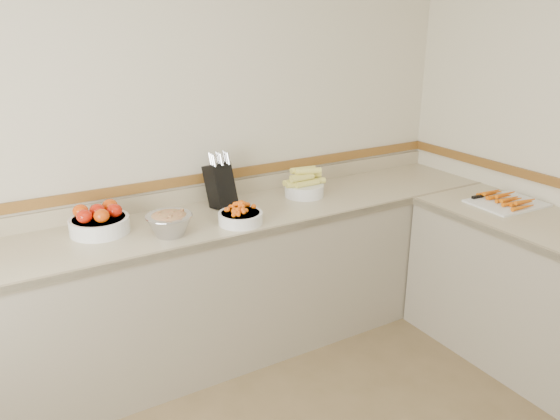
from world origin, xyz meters
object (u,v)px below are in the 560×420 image
knife_block (220,184)px  tomato_bowl (99,221)px  rhubarb_bowl (169,222)px  cutting_board (506,201)px  corn_bowl (304,186)px  cherry_tomato_bowl (240,215)px

knife_block → tomato_bowl: knife_block is taller
rhubarb_bowl → cutting_board: 2.07m
corn_bowl → tomato_bowl: bearing=178.7°
tomato_bowl → rhubarb_bowl: bearing=-36.4°
tomato_bowl → cutting_board: 2.44m
cherry_tomato_bowl → cutting_board: 1.67m
knife_block → cherry_tomato_bowl: size_ratio=1.37×
tomato_bowl → cutting_board: size_ratio=0.73×
knife_block → cutting_board: size_ratio=0.79×
cherry_tomato_bowl → corn_bowl: (0.58, 0.24, 0.02)m
corn_bowl → cutting_board: size_ratio=0.64×
knife_block → tomato_bowl: bearing=-175.2°
tomato_bowl → cherry_tomato_bowl: (0.72, -0.27, -0.02)m
cherry_tomato_bowl → cutting_board: cherry_tomato_bowl is taller
knife_block → corn_bowl: (0.55, -0.09, -0.07)m
knife_block → rhubarb_bowl: size_ratio=1.39×
tomato_bowl → knife_block: bearing=4.8°
cherry_tomato_bowl → cutting_board: (1.58, -0.54, -0.03)m
corn_bowl → cherry_tomato_bowl: bearing=-157.8°
corn_bowl → rhubarb_bowl: size_ratio=1.13×
cherry_tomato_bowl → cutting_board: size_ratio=0.57×
cherry_tomato_bowl → corn_bowl: 0.63m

